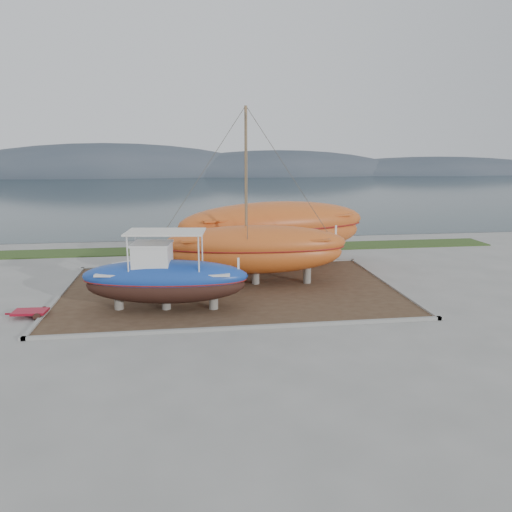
{
  "coord_description": "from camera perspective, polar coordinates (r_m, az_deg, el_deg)",
  "views": [
    {
      "loc": [
        -2.26,
        -22.58,
        7.78
      ],
      "look_at": [
        1.43,
        4.0,
        1.93
      ],
      "focal_mm": 35.0,
      "sensor_mm": 36.0,
      "label": 1
    }
  ],
  "objects": [
    {
      "name": "sea",
      "position": [
        92.93,
        -6.54,
        7.43
      ],
      "size": [
        260.0,
        100.0,
        0.04
      ],
      "primitive_type": null,
      "color": "#16272D",
      "rests_on": "ground"
    },
    {
      "name": "orange_bare_hull",
      "position": [
        32.72,
        2.12,
        2.38
      ],
      "size": [
        13.22,
        6.31,
        4.17
      ],
      "primitive_type": null,
      "rotation": [
        0.0,
        0.0,
        0.2
      ],
      "color": "#BE531D",
      "rests_on": "dirt_patch"
    },
    {
      "name": "ground",
      "position": [
        23.99,
        -2.08,
        -6.63
      ],
      "size": [
        140.0,
        140.0,
        0.0
      ],
      "primitive_type": "plane",
      "color": "gray",
      "rests_on": "ground"
    },
    {
      "name": "orange_sailboat",
      "position": [
        27.99,
        -0.05,
        6.65
      ],
      "size": [
        10.61,
        3.81,
        9.92
      ],
      "primitive_type": null,
      "rotation": [
        0.0,
        0.0,
        -0.07
      ],
      "color": "#BE531D",
      "rests_on": "dirt_patch"
    },
    {
      "name": "dirt_patch",
      "position": [
        27.78,
        -2.92,
        -3.91
      ],
      "size": [
        18.0,
        12.0,
        0.06
      ],
      "primitive_type": "cube",
      "color": "#422D1E",
      "rests_on": "ground"
    },
    {
      "name": "grass_strip",
      "position": [
        38.92,
        -4.41,
        0.8
      ],
      "size": [
        44.0,
        3.0,
        0.08
      ],
      "primitive_type": "cube",
      "color": "#284219",
      "rests_on": "ground"
    },
    {
      "name": "white_dinghy",
      "position": [
        29.57,
        -12.79,
        -1.8
      ],
      "size": [
        4.55,
        1.96,
        1.34
      ],
      "primitive_type": null,
      "rotation": [
        0.0,
        0.0,
        0.07
      ],
      "color": "silver",
      "rests_on": "dirt_patch"
    },
    {
      "name": "mountain_ridge",
      "position": [
        147.8,
        -7.11,
        9.2
      ],
      "size": [
        200.0,
        36.0,
        20.0
      ],
      "primitive_type": null,
      "color": "#333D49",
      "rests_on": "ground"
    },
    {
      "name": "red_trailer",
      "position": [
        25.76,
        -24.39,
        -6.04
      ],
      "size": [
        2.32,
        1.25,
        0.32
      ],
      "primitive_type": null,
      "rotation": [
        0.0,
        0.0,
        -0.05
      ],
      "color": "maroon",
      "rests_on": "ground"
    },
    {
      "name": "blue_caique",
      "position": [
        24.35,
        -10.36,
        -1.66
      ],
      "size": [
        8.24,
        3.48,
        3.85
      ],
      "primitive_type": null,
      "rotation": [
        0.0,
        0.0,
        -0.13
      ],
      "color": "#1A41A1",
      "rests_on": "dirt_patch"
    },
    {
      "name": "curb_frame",
      "position": [
        27.76,
        -2.92,
        -3.82
      ],
      "size": [
        18.6,
        12.6,
        0.15
      ],
      "primitive_type": null,
      "color": "gray",
      "rests_on": "ground"
    }
  ]
}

